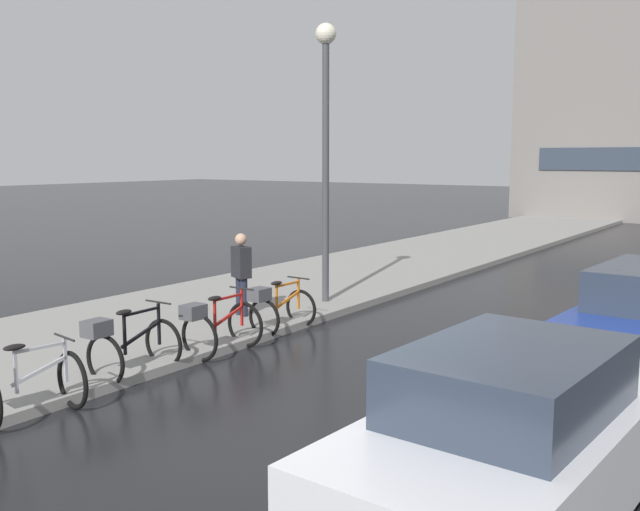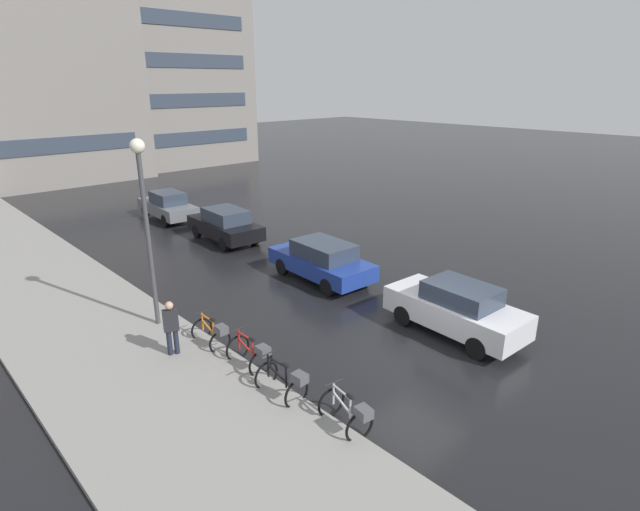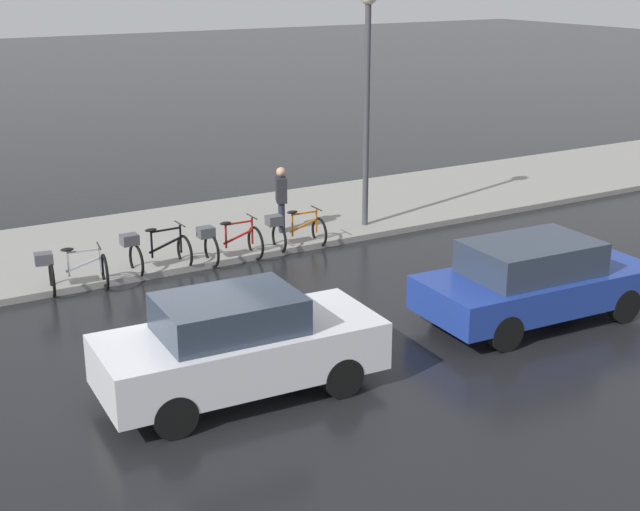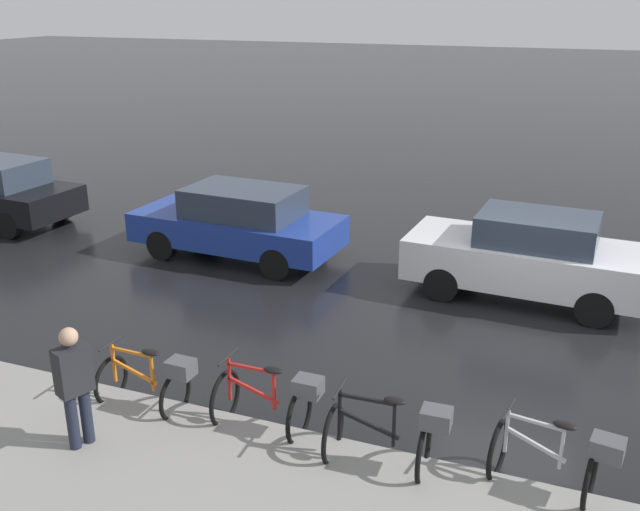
% 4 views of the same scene
% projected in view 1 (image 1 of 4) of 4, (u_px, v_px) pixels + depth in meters
% --- Properties ---
extents(ground_plane, '(140.00, 140.00, 0.00)m').
position_uv_depth(ground_plane, '(311.00, 474.00, 7.04)').
color(ground_plane, black).
extents(sidewalk_kerb, '(4.80, 60.00, 0.14)m').
position_uv_depth(sidewalk_kerb, '(346.00, 275.00, 18.56)').
color(sidewalk_kerb, gray).
rests_on(sidewalk_kerb, ground).
extents(bicycle_nearest, '(0.90, 1.40, 0.96)m').
position_uv_depth(bicycle_nearest, '(20.00, 382.00, 8.33)').
color(bicycle_nearest, black).
rests_on(bicycle_nearest, ground).
extents(bicycle_second, '(0.78, 1.43, 1.02)m').
position_uv_depth(bicycle_second, '(127.00, 344.00, 9.96)').
color(bicycle_second, black).
rests_on(bicycle_second, ground).
extents(bicycle_third, '(0.77, 1.37, 1.01)m').
position_uv_depth(bicycle_third, '(217.00, 325.00, 11.15)').
color(bicycle_third, black).
rests_on(bicycle_third, ground).
extents(bicycle_farthest, '(0.73, 1.37, 0.95)m').
position_uv_depth(bicycle_farthest, '(278.00, 307.00, 12.59)').
color(bicycle_farthest, black).
rests_on(bicycle_farthest, ground).
extents(car_white, '(1.96, 4.33, 1.61)m').
position_uv_depth(car_white, '(516.00, 438.00, 5.86)').
color(car_white, silver).
rests_on(car_white, ground).
extents(pedestrian, '(0.46, 0.37, 1.70)m').
position_uv_depth(pedestrian, '(241.00, 273.00, 13.37)').
color(pedestrian, '#1E2333').
rests_on(pedestrian, ground).
extents(streetlamp, '(0.42, 0.42, 5.74)m').
position_uv_depth(streetlamp, '(326.00, 120.00, 14.33)').
color(streetlamp, '#424247').
rests_on(streetlamp, ground).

